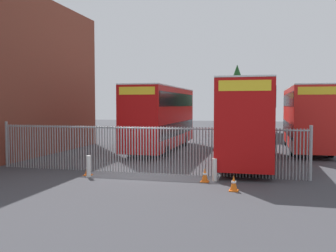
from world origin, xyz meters
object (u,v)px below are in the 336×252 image
Objects in this scene: double_decker_bus_near_gate at (249,119)px; traffic_cone_by_gate at (234,183)px; double_decker_bus_far_back at (260,112)px; traffic_cone_mid_forecourt at (205,175)px; traffic_cone_near_kerb at (88,169)px; double_decker_bus_behind_fence_left at (161,116)px; bollard_near_left at (89,166)px; double_decker_bus_behind_fence_right at (306,116)px; bollard_center_front at (215,170)px.

traffic_cone_by_gate is at bearing -92.20° from double_decker_bus_near_gate.
double_decker_bus_far_back reaches higher than traffic_cone_mid_forecourt.
traffic_cone_by_gate is 6.84m from traffic_cone_near_kerb.
double_decker_bus_behind_fence_left is 10.59m from bollard_near_left.
double_decker_bus_behind_fence_right reaches higher than bollard_center_front.
bollard_center_front is (4.97, -9.97, -1.95)m from double_decker_bus_behind_fence_left.
bollard_center_front is at bearing 39.09° from traffic_cone_mid_forecourt.
traffic_cone_mid_forecourt and traffic_cone_near_kerb have the same top height.
double_decker_bus_far_back is 18.32× the size of traffic_cone_by_gate.
double_decker_bus_far_back reaches higher than traffic_cone_by_gate.
double_decker_bus_behind_fence_left is 10.34m from traffic_cone_near_kerb.
bollard_center_front is (-1.75, -24.54, -1.95)m from double_decker_bus_far_back.
traffic_cone_mid_forecourt is (-0.37, -0.30, -0.19)m from bollard_center_front.
bollard_center_front is 1.92m from traffic_cone_by_gate.
double_decker_bus_far_back is 18.32× the size of traffic_cone_near_kerb.
traffic_cone_near_kerb is at bearing -106.90° from double_decker_bus_far_back.
double_decker_bus_near_gate is at bearing 77.70° from bollard_center_front.
double_decker_bus_far_back is at bearing 85.13° from traffic_cone_mid_forecourt.
double_decker_bus_behind_fence_right is 18.32× the size of traffic_cone_by_gate.
double_decker_bus_near_gate is 18.32× the size of traffic_cone_near_kerb.
double_decker_bus_behind_fence_right is (3.73, 6.86, 0.00)m from double_decker_bus_near_gate.
double_decker_bus_behind_fence_right is 18.32× the size of traffic_cone_mid_forecourt.
double_decker_bus_behind_fence_left is at bearing 86.76° from bollard_near_left.
double_decker_bus_behind_fence_left reaches higher than traffic_cone_by_gate.
traffic_cone_near_kerb is (-0.18, 0.30, -0.19)m from bollard_near_left.
bollard_near_left reaches higher than traffic_cone_by_gate.
double_decker_bus_behind_fence_right is 13.42m from bollard_center_front.
double_decker_bus_far_back is 11.38× the size of bollard_near_left.
bollard_near_left is at bearing -138.91° from double_decker_bus_near_gate.
double_decker_bus_behind_fence_right reaches higher than traffic_cone_mid_forecourt.
double_decker_bus_behind_fence_left is 11.38× the size of bollard_center_front.
double_decker_bus_near_gate is at bearing 38.84° from traffic_cone_near_kerb.
double_decker_bus_behind_fence_left is at bearing 143.83° from double_decker_bus_near_gate.
traffic_cone_near_kerb is at bearing -130.60° from double_decker_bus_behind_fence_right.
double_decker_bus_near_gate is 5.92m from bollard_center_front.
double_decker_bus_far_back is at bearing 104.56° from double_decker_bus_behind_fence_right.
double_decker_bus_near_gate is 19.08m from double_decker_bus_far_back.
traffic_cone_by_gate and traffic_cone_near_kerb have the same top height.
traffic_cone_near_kerb is (-6.93, -5.58, -2.13)m from double_decker_bus_near_gate.
double_decker_bus_behind_fence_right reaches higher than bollard_near_left.
bollard_near_left is 1.00× the size of bollard_center_front.
double_decker_bus_near_gate and double_decker_bus_behind_fence_right have the same top height.
double_decker_bus_far_back is at bearing 88.19° from traffic_cone_by_gate.
double_decker_bus_behind_fence_right is at bearing 13.40° from double_decker_bus_behind_fence_left.
bollard_near_left is 1.61× the size of traffic_cone_near_kerb.
double_decker_bus_behind_fence_right and double_decker_bus_far_back have the same top height.
bollard_center_front is 5.75m from traffic_cone_near_kerb.
traffic_cone_by_gate is (6.48, -1.26, -0.19)m from bollard_near_left.
double_decker_bus_near_gate is at bearing 74.85° from traffic_cone_mid_forecourt.
double_decker_bus_near_gate is 18.32× the size of traffic_cone_mid_forecourt.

